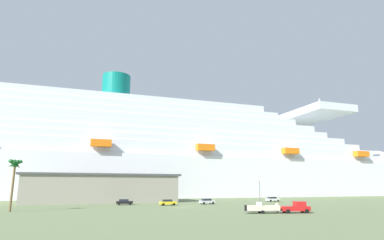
{
  "coord_description": "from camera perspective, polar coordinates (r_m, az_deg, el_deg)",
  "views": [
    {
      "loc": [
        -19.9,
        -78.9,
        5.12
      ],
      "look_at": [
        8.84,
        26.52,
        28.01
      ],
      "focal_mm": 29.63,
      "sensor_mm": 36.0,
      "label": 1
    }
  ],
  "objects": [
    {
      "name": "ground_plane",
      "position": [
        110.83,
        -5.05,
        -14.43
      ],
      "size": [
        600.0,
        600.0,
        0.0
      ],
      "primitive_type": "plane",
      "color": "#66754C"
    },
    {
      "name": "small_boat_on_trailer",
      "position": [
        65.08,
        13.2,
        -15.19
      ],
      "size": [
        8.67,
        3.09,
        2.15
      ],
      "color": "#595960",
      "rests_on": "ground_plane"
    },
    {
      "name": "street_lamp",
      "position": [
        86.4,
        12.05,
        -11.89
      ],
      "size": [
        0.56,
        0.56,
        7.0
      ],
      "color": "slate",
      "rests_on": "ground_plane"
    },
    {
      "name": "terminal_building",
      "position": [
        110.93,
        -15.94,
        -11.7
      ],
      "size": [
        49.63,
        26.44,
        8.97
      ],
      "color": "gray",
      "rests_on": "ground_plane"
    },
    {
      "name": "parked_car_silver_sedan",
      "position": [
        95.02,
        2.71,
        -14.4
      ],
      "size": [
        4.67,
        2.53,
        1.58
      ],
      "color": "silver",
      "rests_on": "ground_plane"
    },
    {
      "name": "parked_car_white_van",
      "position": [
        114.08,
        14.29,
        -13.63
      ],
      "size": [
        4.83,
        2.56,
        1.58
      ],
      "color": "white",
      "rests_on": "ground_plane"
    },
    {
      "name": "palm_tree",
      "position": [
        76.77,
        -29.29,
        -7.43
      ],
      "size": [
        2.98,
        3.02,
        10.72
      ],
      "color": "brown",
      "rests_on": "ground_plane"
    },
    {
      "name": "cruise_ship",
      "position": [
        158.47,
        -0.38,
        -7.13
      ],
      "size": [
        303.79,
        54.11,
        63.76
      ],
      "color": "white",
      "rests_on": "ground_plane"
    },
    {
      "name": "pickup_truck",
      "position": [
        67.24,
        18.21,
        -14.73
      ],
      "size": [
        5.85,
        2.99,
        2.2
      ],
      "color": "red",
      "rests_on": "ground_plane"
    },
    {
      "name": "parked_car_black_coupe",
      "position": [
        93.29,
        -12.07,
        -14.21
      ],
      "size": [
        4.64,
        2.33,
        1.58
      ],
      "color": "black",
      "rests_on": "ground_plane"
    },
    {
      "name": "parked_car_yellow_taxi",
      "position": [
        89.2,
        -4.38,
        -14.55
      ],
      "size": [
        4.56,
        2.19,
        1.58
      ],
      "color": "yellow",
      "rests_on": "ground_plane"
    }
  ]
}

